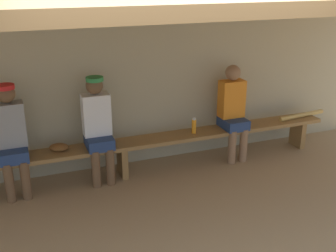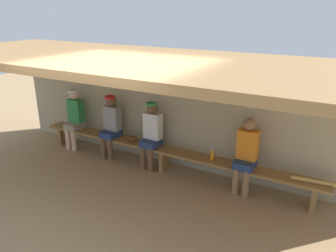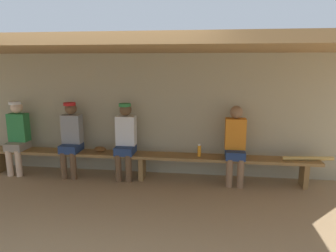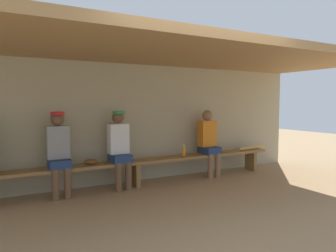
{
  "view_description": "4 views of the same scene",
  "coord_description": "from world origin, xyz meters",
  "px_view_note": "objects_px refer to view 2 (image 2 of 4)",
  "views": [
    {
      "loc": [
        -1.21,
        -3.25,
        2.52
      ],
      "look_at": [
        0.5,
        1.2,
        0.75
      ],
      "focal_mm": 44.57,
      "sensor_mm": 36.0,
      "label": 1
    },
    {
      "loc": [
        2.94,
        -3.49,
        3.03
      ],
      "look_at": [
        0.16,
        1.42,
        0.99
      ],
      "focal_mm": 34.91,
      "sensor_mm": 36.0,
      "label": 2
    },
    {
      "loc": [
        1.14,
        -3.53,
        2.04
      ],
      "look_at": [
        0.49,
        1.33,
        1.02
      ],
      "focal_mm": 32.74,
      "sensor_mm": 36.0,
      "label": 3
    },
    {
      "loc": [
        -2.12,
        -3.52,
        1.48
      ],
      "look_at": [
        0.52,
        1.28,
        1.07
      ],
      "focal_mm": 33.27,
      "sensor_mm": 36.0,
      "label": 4
    }
  ],
  "objects_px": {
    "baseball_glove_tan": "(133,138)",
    "baseball_bat": "(319,182)",
    "player_with_sunglasses": "(75,116)",
    "player_middle": "(246,153)",
    "player_rightmost": "(111,124)",
    "water_bottle_clear": "(212,155)",
    "bench": "(164,152)",
    "player_in_white": "(151,132)"
  },
  "relations": [
    {
      "from": "player_rightmost",
      "to": "player_middle",
      "type": "height_order",
      "value": "player_rightmost"
    },
    {
      "from": "player_rightmost",
      "to": "player_middle",
      "type": "relative_size",
      "value": 1.01
    },
    {
      "from": "baseball_glove_tan",
      "to": "baseball_bat",
      "type": "xyz_separation_m",
      "value": [
        3.56,
        -0.04,
        -0.01
      ]
    },
    {
      "from": "bench",
      "to": "player_rightmost",
      "type": "distance_m",
      "value": 1.34
    },
    {
      "from": "player_middle",
      "to": "baseball_glove_tan",
      "type": "relative_size",
      "value": 5.56
    },
    {
      "from": "water_bottle_clear",
      "to": "baseball_bat",
      "type": "bearing_deg",
      "value": 0.4
    },
    {
      "from": "water_bottle_clear",
      "to": "baseball_glove_tan",
      "type": "height_order",
      "value": "water_bottle_clear"
    },
    {
      "from": "baseball_glove_tan",
      "to": "player_middle",
      "type": "bearing_deg",
      "value": -159.91
    },
    {
      "from": "player_middle",
      "to": "baseball_bat",
      "type": "height_order",
      "value": "player_middle"
    },
    {
      "from": "player_rightmost",
      "to": "player_with_sunglasses",
      "type": "distance_m",
      "value": 1.04
    },
    {
      "from": "player_in_white",
      "to": "player_rightmost",
      "type": "bearing_deg",
      "value": 180.0
    },
    {
      "from": "baseball_bat",
      "to": "baseball_glove_tan",
      "type": "bearing_deg",
      "value": 172.86
    },
    {
      "from": "player_with_sunglasses",
      "to": "player_rightmost",
      "type": "bearing_deg",
      "value": 0.0
    },
    {
      "from": "player_with_sunglasses",
      "to": "baseball_bat",
      "type": "distance_m",
      "value": 5.13
    },
    {
      "from": "player_in_white",
      "to": "bench",
      "type": "bearing_deg",
      "value": -0.7
    },
    {
      "from": "water_bottle_clear",
      "to": "baseball_glove_tan",
      "type": "bearing_deg",
      "value": 178.43
    },
    {
      "from": "bench",
      "to": "player_rightmost",
      "type": "relative_size",
      "value": 4.46
    },
    {
      "from": "bench",
      "to": "player_with_sunglasses",
      "type": "distance_m",
      "value": 2.37
    },
    {
      "from": "player_in_white",
      "to": "baseball_glove_tan",
      "type": "relative_size",
      "value": 5.6
    },
    {
      "from": "water_bottle_clear",
      "to": "baseball_bat",
      "type": "height_order",
      "value": "water_bottle_clear"
    },
    {
      "from": "player_middle",
      "to": "player_rightmost",
      "type": "bearing_deg",
      "value": 179.99
    },
    {
      "from": "bench",
      "to": "player_in_white",
      "type": "bearing_deg",
      "value": 179.3
    },
    {
      "from": "player_rightmost",
      "to": "player_middle",
      "type": "xyz_separation_m",
      "value": [
        2.9,
        -0.0,
        -0.02
      ]
    },
    {
      "from": "baseball_bat",
      "to": "player_with_sunglasses",
      "type": "bearing_deg",
      "value": 173.4
    },
    {
      "from": "bench",
      "to": "player_in_white",
      "type": "xyz_separation_m",
      "value": [
        -0.29,
        0.0,
        0.36
      ]
    },
    {
      "from": "player_rightmost",
      "to": "player_with_sunglasses",
      "type": "xyz_separation_m",
      "value": [
        -1.04,
        0.0,
        0.0
      ]
    },
    {
      "from": "player_with_sunglasses",
      "to": "water_bottle_clear",
      "type": "height_order",
      "value": "player_with_sunglasses"
    },
    {
      "from": "player_with_sunglasses",
      "to": "baseball_glove_tan",
      "type": "xyz_separation_m",
      "value": [
        1.56,
        0.03,
        -0.24
      ]
    },
    {
      "from": "player_in_white",
      "to": "baseball_bat",
      "type": "bearing_deg",
      "value": -0.07
    },
    {
      "from": "player_middle",
      "to": "baseball_bat",
      "type": "bearing_deg",
      "value": -0.15
    },
    {
      "from": "bench",
      "to": "player_middle",
      "type": "height_order",
      "value": "player_middle"
    },
    {
      "from": "player_rightmost",
      "to": "water_bottle_clear",
      "type": "xyz_separation_m",
      "value": [
        2.3,
        -0.02,
        -0.18
      ]
    },
    {
      "from": "baseball_glove_tan",
      "to": "player_in_white",
      "type": "bearing_deg",
      "value": -162.98
    },
    {
      "from": "water_bottle_clear",
      "to": "baseball_glove_tan",
      "type": "xyz_separation_m",
      "value": [
        -1.78,
        0.05,
        -0.06
      ]
    },
    {
      "from": "baseball_glove_tan",
      "to": "baseball_bat",
      "type": "bearing_deg",
      "value": -159.7
    },
    {
      "from": "player_rightmost",
      "to": "baseball_glove_tan",
      "type": "xyz_separation_m",
      "value": [
        0.52,
        0.03,
        -0.24
      ]
    },
    {
      "from": "bench",
      "to": "baseball_bat",
      "type": "xyz_separation_m",
      "value": [
        2.78,
        -0.0,
        0.11
      ]
    },
    {
      "from": "player_rightmost",
      "to": "baseball_glove_tan",
      "type": "relative_size",
      "value": 5.6
    },
    {
      "from": "bench",
      "to": "water_bottle_clear",
      "type": "height_order",
      "value": "water_bottle_clear"
    },
    {
      "from": "baseball_glove_tan",
      "to": "baseball_bat",
      "type": "height_order",
      "value": "baseball_glove_tan"
    },
    {
      "from": "player_rightmost",
      "to": "player_with_sunglasses",
      "type": "relative_size",
      "value": 1.0
    },
    {
      "from": "player_middle",
      "to": "baseball_glove_tan",
      "type": "bearing_deg",
      "value": 179.2
    }
  ]
}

